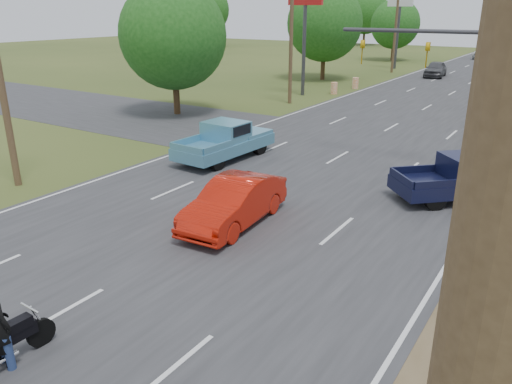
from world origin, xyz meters
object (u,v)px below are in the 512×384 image
Objects in this scene: navy_pickup at (465,178)px; distant_car_grey at (436,69)px; red_convertible at (234,203)px; distant_car_silver at (503,65)px; distant_car_white at (482,54)px; motorcycle at (1,348)px; blue_pickup at (227,140)px.

distant_car_grey is (-10.64, 37.18, -0.04)m from navy_pickup.
distant_car_silver is at bearing 85.06° from red_convertible.
distant_car_silver is (5.28, 9.61, -0.07)m from distant_car_grey.
navy_pickup is 0.97× the size of distant_car_white.
distant_car_white is at bearing 89.34° from red_convertible.
motorcycle is (0.25, -8.48, -0.32)m from red_convertible.
motorcycle is 0.42× the size of distant_car_grey.
distant_car_silver is 16.41m from distant_car_white.
motorcycle is 0.40× the size of navy_pickup.
distant_car_grey is at bearing 97.31° from motorcycle.
red_convertible is 69.36m from distant_car_white.
distant_car_white is (0.29, 25.25, -0.10)m from distant_car_grey.
navy_pickup reaches higher than red_convertible.
blue_pickup is 1.08× the size of distant_car_silver.
distant_car_silver reaches higher than motorcycle.
navy_pickup is 63.28m from distant_car_white.
blue_pickup is at bearing 111.37° from motorcycle.
navy_pickup is (5.74, 15.27, 0.40)m from motorcycle.
red_convertible is 44.22m from distant_car_grey.
motorcycle is at bearing 86.35° from distant_car_white.
navy_pickup is 0.98× the size of distant_car_silver.
red_convertible is 0.91× the size of distant_car_white.
motorcycle is 15.72m from blue_pickup.
distant_car_grey reaches higher than motorcycle.
blue_pickup is at bearing -131.70° from navy_pickup.
red_convertible is 0.91× the size of distant_car_silver.
distant_car_grey is (0.32, 37.63, -0.10)m from blue_pickup.
distant_car_grey is at bearing 91.77° from red_convertible.
red_convertible is at bearing 93.64° from motorcycle.
blue_pickup is at bearing -96.51° from distant_car_grey.
motorcycle is at bearing -67.70° from blue_pickup.
motorcycle is 0.39× the size of distant_car_silver.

